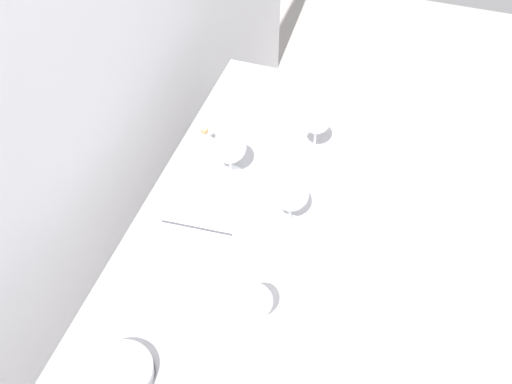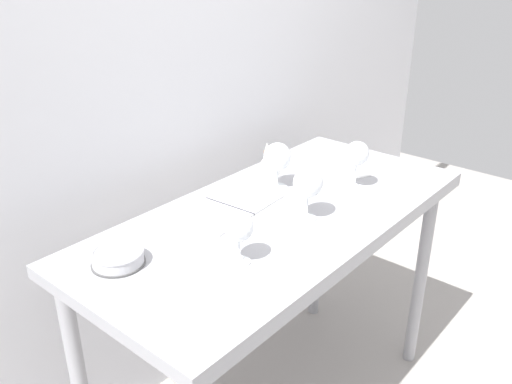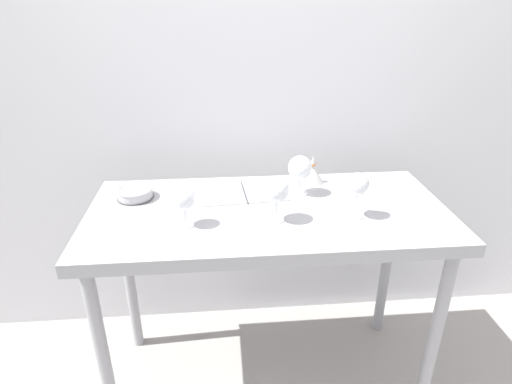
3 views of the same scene
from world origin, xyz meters
name	(u,v)px [view 1 (image 1 of 3)]	position (x,y,z in m)	size (l,w,h in m)	color
ground_plane	(254,361)	(0.00, 0.00, 0.00)	(6.00, 6.00, 0.00)	#9B9691
back_wall	(66,70)	(0.00, 0.49, 1.30)	(3.80, 0.04, 2.60)	silver
steel_counter	(255,242)	(0.00, -0.01, 0.79)	(1.40, 0.65, 0.90)	#9B9BA0
wine_glass_far_right	(230,148)	(0.14, 0.12, 1.01)	(0.10, 0.10, 0.17)	white
wine_glass_near_center	(291,195)	(0.02, -0.10, 1.02)	(0.09, 0.09, 0.17)	white
wine_glass_near_right	(317,122)	(0.32, -0.10, 1.03)	(0.08, 0.08, 0.18)	white
wine_glass_near_left	(256,302)	(-0.31, -0.11, 1.01)	(0.08, 0.08, 0.15)	white
open_notebook	(196,229)	(-0.08, 0.14, 0.90)	(0.36, 0.23, 0.01)	white
tasting_sheet_upper	(276,116)	(0.45, 0.07, 0.90)	(0.15, 0.28, 0.00)	white
tasting_bowl	(122,372)	(-0.53, 0.14, 0.92)	(0.15, 0.15, 0.04)	#4C4C4C
decanter_funnel	(205,140)	(0.22, 0.23, 0.94)	(0.11, 0.11, 0.12)	silver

